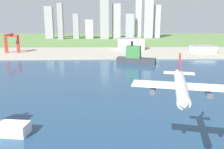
% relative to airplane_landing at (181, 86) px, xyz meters
% --- Properties ---
extents(ground_plane, '(2400.00, 2400.00, 0.00)m').
position_rel_airplane_landing_xyz_m(ground_plane, '(-33.72, 172.29, -40.28)').
color(ground_plane, '#608647').
extents(water_bay, '(840.00, 360.00, 0.15)m').
position_rel_airplane_landing_xyz_m(water_bay, '(-33.72, 112.29, -40.20)').
color(water_bay, navy).
rests_on(water_bay, ground).
extents(industrial_pier, '(840.00, 140.00, 2.50)m').
position_rel_airplane_landing_xyz_m(industrial_pier, '(-33.72, 362.29, -39.03)').
color(industrial_pier, '#A8A390').
rests_on(industrial_pier, ground).
extents(airplane_landing, '(35.77, 42.41, 12.82)m').
position_rel_airplane_landing_xyz_m(airplane_landing, '(0.00, 0.00, 0.00)').
color(airplane_landing, silver).
extents(container_barge, '(56.76, 31.75, 31.42)m').
position_rel_airplane_landing_xyz_m(container_barge, '(15.95, 258.89, -31.05)').
color(container_barge, '#2D3338').
rests_on(container_barge, water_bay).
extents(port_crane_red, '(23.71, 38.59, 34.06)m').
position_rel_airplane_landing_xyz_m(port_crane_red, '(-193.05, 354.39, -13.19)').
color(port_crane_red, '#B72D23').
rests_on(port_crane_red, industrial_pier).
extents(warehouse_main, '(50.30, 38.11, 21.91)m').
position_rel_airplane_landing_xyz_m(warehouse_main, '(24.18, 399.36, -26.80)').
color(warehouse_main, white).
rests_on(warehouse_main, industrial_pier).
extents(warehouse_annex, '(39.60, 31.95, 13.04)m').
position_rel_airplane_landing_xyz_m(warehouse_annex, '(148.66, 347.02, -31.23)').
color(warehouse_annex, silver).
rests_on(warehouse_annex, industrial_pier).
extents(distant_skyline, '(364.51, 64.87, 142.61)m').
position_rel_airplane_landing_xyz_m(distant_skyline, '(-7.21, 687.46, 14.62)').
color(distant_skyline, '#92909B').
rests_on(distant_skyline, ground).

